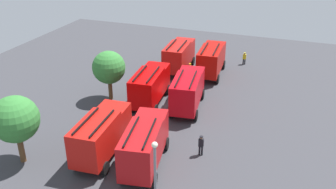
% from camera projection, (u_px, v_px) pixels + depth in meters
% --- Properties ---
extents(ground_plane, '(56.97, 56.97, 0.00)m').
position_uv_depth(ground_plane, '(168.00, 107.00, 39.28)').
color(ground_plane, '#38383D').
extents(fire_truck_0, '(7.51, 3.73, 3.88)m').
position_uv_depth(fire_truck_0, '(145.00, 143.00, 29.08)').
color(fire_truck_0, '#AF1114').
rests_on(fire_truck_0, ground).
extents(fire_truck_1, '(7.46, 3.53, 3.88)m').
position_uv_depth(fire_truck_1, '(188.00, 90.00, 37.95)').
color(fire_truck_1, '#BB0811').
rests_on(fire_truck_1, ground).
extents(fire_truck_2, '(7.36, 3.18, 3.88)m').
position_uv_depth(fire_truck_2, '(211.00, 59.00, 46.01)').
color(fire_truck_2, '#A90D07').
rests_on(fire_truck_2, ground).
extents(fire_truck_3, '(7.35, 3.17, 3.88)m').
position_uv_depth(fire_truck_3, '(102.00, 133.00, 30.41)').
color(fire_truck_3, red).
rests_on(fire_truck_3, ground).
extents(fire_truck_4, '(7.39, 3.29, 3.88)m').
position_uv_depth(fire_truck_4, '(150.00, 85.00, 39.04)').
color(fire_truck_4, '#BB0303').
rests_on(fire_truck_4, ground).
extents(fire_truck_5, '(7.33, 3.10, 3.88)m').
position_uv_depth(fire_truck_5, '(179.00, 55.00, 47.28)').
color(fire_truck_5, '#B61511').
rests_on(fire_truck_5, ground).
extents(firefighter_0, '(0.43, 0.26, 1.60)m').
position_uv_depth(firefighter_0, '(214.00, 51.00, 52.58)').
color(firefighter_0, black).
rests_on(firefighter_0, ground).
extents(firefighter_1, '(0.33, 0.46, 1.73)m').
position_uv_depth(firefighter_1, '(90.00, 127.00, 33.53)').
color(firefighter_1, black).
rests_on(firefighter_1, ground).
extents(firefighter_2, '(0.30, 0.43, 1.82)m').
position_uv_depth(firefighter_2, '(201.00, 144.00, 30.95)').
color(firefighter_2, black).
rests_on(firefighter_2, ground).
extents(firefighter_3, '(0.26, 0.42, 1.62)m').
position_uv_depth(firefighter_3, '(244.00, 58.00, 49.95)').
color(firefighter_3, black).
rests_on(firefighter_3, ground).
extents(firefighter_4, '(0.47, 0.35, 1.71)m').
position_uv_depth(firefighter_4, '(190.00, 69.00, 46.18)').
color(firefighter_4, black).
rests_on(firefighter_4, ground).
extents(tree_0, '(3.73, 3.73, 5.78)m').
position_uv_depth(tree_0, '(15.00, 119.00, 28.94)').
color(tree_0, brown).
rests_on(tree_0, ground).
extents(tree_1, '(3.50, 3.50, 5.43)m').
position_uv_depth(tree_1, '(109.00, 68.00, 39.36)').
color(tree_1, brown).
rests_on(tree_1, ground).
extents(traffic_cone_0, '(0.48, 0.48, 0.68)m').
position_uv_depth(traffic_cone_0, '(198.00, 65.00, 49.07)').
color(traffic_cone_0, '#F2600C').
rests_on(traffic_cone_0, ground).
extents(lamppost, '(0.36, 0.36, 6.94)m').
position_uv_depth(lamppost, '(155.00, 184.00, 21.77)').
color(lamppost, slate).
rests_on(lamppost, ground).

